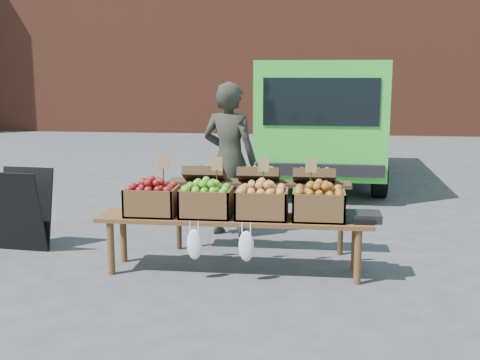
% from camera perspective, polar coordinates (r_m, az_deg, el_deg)
% --- Properties ---
extents(ground, '(80.00, 80.00, 0.00)m').
position_cam_1_polar(ground, '(6.57, -5.80, -7.37)').
color(ground, '#48484B').
extents(delivery_van, '(2.30, 4.83, 2.14)m').
position_cam_1_polar(delivery_van, '(11.18, 7.73, 5.50)').
color(delivery_van, green).
rests_on(delivery_van, ground).
extents(vendor, '(0.78, 0.62, 1.87)m').
position_cam_1_polar(vendor, '(7.27, -1.01, 1.95)').
color(vendor, '#292B21').
rests_on(vendor, ground).
extents(chalkboard_sign, '(0.64, 0.39, 0.93)m').
position_cam_1_polar(chalkboard_sign, '(7.14, -20.04, -2.65)').
color(chalkboard_sign, black).
rests_on(chalkboard_sign, ground).
extents(back_table, '(2.10, 0.44, 1.04)m').
position_cam_1_polar(back_table, '(6.63, 1.78, -2.50)').
color(back_table, '#3C2A17').
rests_on(back_table, ground).
extents(display_bench, '(2.70, 0.56, 0.57)m').
position_cam_1_polar(display_bench, '(6.01, -0.57, -6.15)').
color(display_bench, brown).
rests_on(display_bench, ground).
extents(crate_golden_apples, '(0.50, 0.40, 0.28)m').
position_cam_1_polar(crate_golden_apples, '(6.07, -8.33, -1.97)').
color(crate_golden_apples, maroon).
rests_on(crate_golden_apples, display_bench).
extents(crate_russet_pears, '(0.50, 0.40, 0.28)m').
position_cam_1_polar(crate_russet_pears, '(5.95, -3.21, -2.13)').
color(crate_russet_pears, '#338914').
rests_on(crate_russet_pears, display_bench).
extents(crate_red_apples, '(0.50, 0.40, 0.28)m').
position_cam_1_polar(crate_red_apples, '(5.88, 2.09, -2.26)').
color(crate_red_apples, '#B89544').
rests_on(crate_red_apples, display_bench).
extents(crate_green_apples, '(0.50, 0.40, 0.28)m').
position_cam_1_polar(crate_green_apples, '(5.86, 7.46, -2.39)').
color(crate_green_apples, '#9B5F0F').
rests_on(crate_green_apples, display_bench).
extents(weighing_scale, '(0.34, 0.30, 0.08)m').
position_cam_1_polar(weighing_scale, '(5.90, 11.57, -3.41)').
color(weighing_scale, black).
rests_on(weighing_scale, display_bench).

